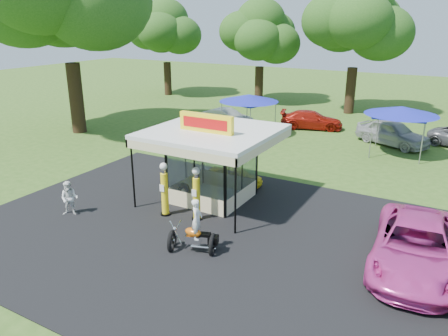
{
  "coord_description": "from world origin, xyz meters",
  "views": [
    {
      "loc": [
        7.8,
        -11.18,
        8.1
      ],
      "look_at": [
        -0.84,
        4.0,
        2.06
      ],
      "focal_mm": 35.0,
      "sensor_mm": 36.0,
      "label": 1
    }
  ],
  "objects_px": {
    "gas_pump_left": "(165,191)",
    "bg_car_b": "(311,120)",
    "tent_west": "(249,98)",
    "gas_pump_right": "(197,195)",
    "pink_sedan": "(416,246)",
    "kiosk_car": "(235,176)",
    "spectator_west": "(69,198)",
    "motorcycle": "(195,231)",
    "bg_car_a": "(227,118)",
    "gas_station_kiosk": "(213,163)",
    "bg_car_c": "(392,133)",
    "tent_east": "(401,111)"
  },
  "relations": [
    {
      "from": "motorcycle",
      "to": "tent_west",
      "type": "distance_m",
      "value": 17.13
    },
    {
      "from": "motorcycle",
      "to": "bg_car_b",
      "type": "xyz_separation_m",
      "value": [
        -2.53,
        20.09,
        -0.16
      ]
    },
    {
      "from": "tent_west",
      "to": "gas_pump_right",
      "type": "bearing_deg",
      "value": -71.96
    },
    {
      "from": "gas_pump_right",
      "to": "bg_car_b",
      "type": "xyz_separation_m",
      "value": [
        -1.13,
        17.85,
        -0.45
      ]
    },
    {
      "from": "motorcycle",
      "to": "pink_sedan",
      "type": "bearing_deg",
      "value": 2.1
    },
    {
      "from": "tent_west",
      "to": "spectator_west",
      "type": "bearing_deg",
      "value": -91.93
    },
    {
      "from": "gas_pump_right",
      "to": "bg_car_b",
      "type": "relative_size",
      "value": 0.5
    },
    {
      "from": "pink_sedan",
      "to": "bg_car_b",
      "type": "height_order",
      "value": "pink_sedan"
    },
    {
      "from": "pink_sedan",
      "to": "tent_west",
      "type": "xyz_separation_m",
      "value": [
        -12.92,
        13.22,
        1.84
      ]
    },
    {
      "from": "gas_station_kiosk",
      "to": "kiosk_car",
      "type": "height_order",
      "value": "gas_station_kiosk"
    },
    {
      "from": "tent_west",
      "to": "bg_car_c",
      "type": "bearing_deg",
      "value": 13.82
    },
    {
      "from": "motorcycle",
      "to": "spectator_west",
      "type": "bearing_deg",
      "value": 160.85
    },
    {
      "from": "gas_station_kiosk",
      "to": "bg_car_a",
      "type": "xyz_separation_m",
      "value": [
        -6.52,
        12.94,
        -1.08
      ]
    },
    {
      "from": "bg_car_c",
      "to": "gas_pump_left",
      "type": "bearing_deg",
      "value": -176.84
    },
    {
      "from": "motorcycle",
      "to": "kiosk_car",
      "type": "xyz_separation_m",
      "value": [
        -1.95,
        6.67,
        -0.36
      ]
    },
    {
      "from": "bg_car_b",
      "to": "bg_car_c",
      "type": "distance_m",
      "value": 6.44
    },
    {
      "from": "bg_car_a",
      "to": "tent_east",
      "type": "height_order",
      "value": "tent_east"
    },
    {
      "from": "pink_sedan",
      "to": "kiosk_car",
      "type": "bearing_deg",
      "value": 152.06
    },
    {
      "from": "gas_pump_right",
      "to": "bg_car_a",
      "type": "xyz_separation_m",
      "value": [
        -7.08,
        15.17,
        -0.43
      ]
    },
    {
      "from": "pink_sedan",
      "to": "bg_car_a",
      "type": "xyz_separation_m",
      "value": [
        -15.52,
        14.64,
        -0.13
      ]
    },
    {
      "from": "gas_pump_left",
      "to": "bg_car_c",
      "type": "bearing_deg",
      "value": 68.36
    },
    {
      "from": "bg_car_a",
      "to": "tent_west",
      "type": "bearing_deg",
      "value": -113.46
    },
    {
      "from": "gas_pump_left",
      "to": "pink_sedan",
      "type": "relative_size",
      "value": 0.4
    },
    {
      "from": "gas_pump_right",
      "to": "bg_car_b",
      "type": "height_order",
      "value": "gas_pump_right"
    },
    {
      "from": "gas_pump_left",
      "to": "spectator_west",
      "type": "height_order",
      "value": "gas_pump_left"
    },
    {
      "from": "bg_car_b",
      "to": "bg_car_c",
      "type": "height_order",
      "value": "bg_car_c"
    },
    {
      "from": "gas_pump_left",
      "to": "motorcycle",
      "type": "xyz_separation_m",
      "value": [
        2.83,
        -1.96,
        -0.31
      ]
    },
    {
      "from": "gas_pump_left",
      "to": "pink_sedan",
      "type": "height_order",
      "value": "gas_pump_left"
    },
    {
      "from": "kiosk_car",
      "to": "tent_west",
      "type": "height_order",
      "value": "tent_west"
    },
    {
      "from": "gas_pump_left",
      "to": "bg_car_c",
      "type": "relative_size",
      "value": 0.49
    },
    {
      "from": "gas_pump_right",
      "to": "tent_west",
      "type": "xyz_separation_m",
      "value": [
        -4.48,
        13.75,
        1.54
      ]
    },
    {
      "from": "tent_west",
      "to": "bg_car_b",
      "type": "bearing_deg",
      "value": 50.82
    },
    {
      "from": "pink_sedan",
      "to": "bg_car_b",
      "type": "xyz_separation_m",
      "value": [
        -9.57,
        17.32,
        -0.15
      ]
    },
    {
      "from": "gas_pump_right",
      "to": "spectator_west",
      "type": "xyz_separation_m",
      "value": [
        -5.02,
        -2.27,
        -0.36
      ]
    },
    {
      "from": "kiosk_car",
      "to": "gas_pump_right",
      "type": "bearing_deg",
      "value": -172.87
    },
    {
      "from": "gas_station_kiosk",
      "to": "bg_car_c",
      "type": "xyz_separation_m",
      "value": [
        5.62,
        13.87,
        -0.95
      ]
    },
    {
      "from": "gas_pump_left",
      "to": "gas_pump_right",
      "type": "bearing_deg",
      "value": 10.95
    },
    {
      "from": "pink_sedan",
      "to": "motorcycle",
      "type": "bearing_deg",
      "value": -163.02
    },
    {
      "from": "gas_pump_left",
      "to": "bg_car_a",
      "type": "height_order",
      "value": "gas_pump_left"
    },
    {
      "from": "gas_pump_left",
      "to": "spectator_west",
      "type": "relative_size",
      "value": 1.56
    },
    {
      "from": "motorcycle",
      "to": "pink_sedan",
      "type": "distance_m",
      "value": 7.57
    },
    {
      "from": "bg_car_a",
      "to": "tent_west",
      "type": "height_order",
      "value": "tent_west"
    },
    {
      "from": "gas_pump_left",
      "to": "bg_car_b",
      "type": "distance_m",
      "value": 18.14
    },
    {
      "from": "spectator_west",
      "to": "bg_car_b",
      "type": "bearing_deg",
      "value": 50.35
    },
    {
      "from": "tent_west",
      "to": "bg_car_a",
      "type": "bearing_deg",
      "value": 151.35
    },
    {
      "from": "bg_car_b",
      "to": "bg_car_a",
      "type": "bearing_deg",
      "value": 97.96
    },
    {
      "from": "kiosk_car",
      "to": "spectator_west",
      "type": "distance_m",
      "value": 8.05
    },
    {
      "from": "kiosk_car",
      "to": "tent_east",
      "type": "bearing_deg",
      "value": -33.27
    },
    {
      "from": "gas_pump_right",
      "to": "tent_west",
      "type": "bearing_deg",
      "value": 108.04
    },
    {
      "from": "kiosk_car",
      "to": "spectator_west",
      "type": "relative_size",
      "value": 1.83
    }
  ]
}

